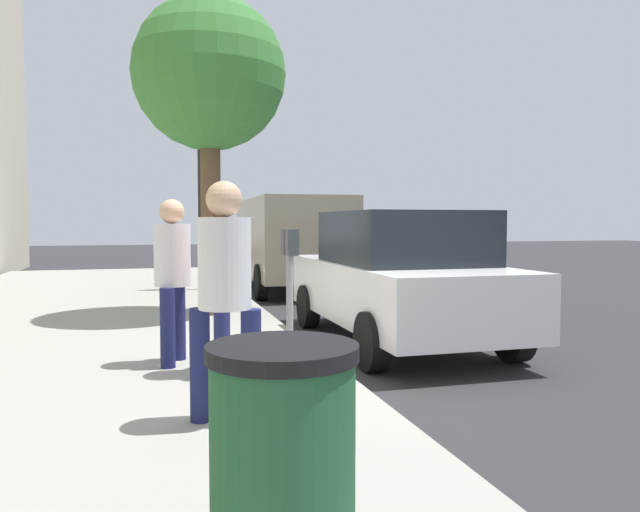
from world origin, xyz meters
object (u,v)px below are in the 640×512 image
object	(u,v)px
street_tree	(209,77)
parking_meter	(290,268)
traffic_signal	(205,179)
parked_sedan_near	(398,277)
parking_officer	(172,268)
pedestrian_bystander	(225,281)
trash_bin	(283,473)
parked_van_far	(290,238)
pedestrian_at_meter	(222,267)

from	to	relation	value
street_tree	parking_meter	bearing A→B (deg)	-173.84
street_tree	traffic_signal	xyz separation A→B (m)	(3.77, -0.23, -1.35)
parking_meter	parked_sedan_near	bearing A→B (deg)	-49.04
parking_officer	traffic_signal	distance (m)	7.31
parking_meter	parking_officer	xyz separation A→B (m)	(0.54, 1.13, -0.01)
pedestrian_bystander	parking_officer	size ratio (longest dim) A/B	1.03
parked_sedan_near	street_tree	xyz separation A→B (m)	(2.28, 2.27, 3.03)
parking_officer	traffic_signal	world-z (taller)	traffic_signal
parking_meter	parking_officer	distance (m)	1.25
parking_meter	pedestrian_bystander	size ratio (longest dim) A/B	0.79
parking_meter	parking_officer	size ratio (longest dim) A/B	0.82
traffic_signal	trash_bin	xyz separation A→B (m)	(-11.31, 0.66, -1.92)
parked_van_far	trash_bin	bearing A→B (deg)	167.20
pedestrian_bystander	parking_meter	bearing A→B (deg)	-6.96
parked_van_far	trash_bin	world-z (taller)	parked_van_far
parking_meter	pedestrian_at_meter	distance (m)	0.68
pedestrian_bystander	trash_bin	xyz separation A→B (m)	(-2.19, 0.03, -0.54)
parking_officer	parked_sedan_near	xyz separation A→B (m)	(1.06, -2.98, -0.26)
pedestrian_bystander	parked_van_far	distance (m)	10.06
pedestrian_bystander	street_tree	xyz separation A→B (m)	(5.36, -0.40, 2.72)
trash_bin	street_tree	bearing A→B (deg)	-3.27
parked_sedan_near	traffic_signal	bearing A→B (deg)	18.61
parking_meter	parked_sedan_near	xyz separation A→B (m)	(1.61, -1.85, -0.27)
pedestrian_at_meter	traffic_signal	distance (m)	7.79
pedestrian_bystander	parking_officer	distance (m)	2.04
pedestrian_bystander	parked_van_far	bearing A→B (deg)	6.62
traffic_signal	parked_van_far	bearing A→B (deg)	-74.34
parked_sedan_near	pedestrian_at_meter	bearing A→B (deg)	122.37
parked_sedan_near	street_tree	world-z (taller)	street_tree
parking_meter	street_tree	size ratio (longest dim) A/B	0.28
pedestrian_at_meter	parked_sedan_near	world-z (taller)	pedestrian_at_meter
traffic_signal	pedestrian_bystander	bearing A→B (deg)	176.05
parking_officer	street_tree	world-z (taller)	street_tree
pedestrian_bystander	traffic_signal	world-z (taller)	traffic_signal
pedestrian_at_meter	parked_sedan_near	distance (m)	3.01
parking_officer	trash_bin	xyz separation A→B (m)	(-4.20, -0.28, -0.50)
parking_officer	traffic_signal	xyz separation A→B (m)	(7.11, -0.94, 1.42)
parking_meter	pedestrian_bystander	world-z (taller)	pedestrian_bystander
street_tree	trash_bin	distance (m)	8.23
pedestrian_bystander	street_tree	size ratio (longest dim) A/B	0.35
pedestrian_bystander	pedestrian_at_meter	bearing A→B (deg)	16.60
parked_sedan_near	parking_officer	bearing A→B (deg)	109.67
parked_sedan_near	traffic_signal	xyz separation A→B (m)	(6.05, 2.04, 1.68)
parking_meter	parked_sedan_near	size ratio (longest dim) A/B	0.32
pedestrian_at_meter	parked_van_far	distance (m)	8.60
parking_officer	parked_van_far	world-z (taller)	parked_van_far
pedestrian_at_meter	traffic_signal	bearing A→B (deg)	94.18
parked_van_far	pedestrian_bystander	bearing A→B (deg)	164.63
trash_bin	pedestrian_at_meter	bearing A→B (deg)	-2.69
parking_meter	pedestrian_bystander	bearing A→B (deg)	151.04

